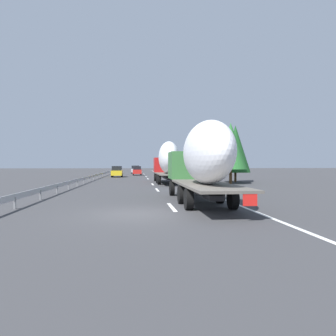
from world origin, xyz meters
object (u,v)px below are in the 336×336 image
car_silver_hatch (135,170)px  truck_lead (167,161)px  truck_trailing (202,159)px  road_sign (172,165)px  car_black_suv (137,168)px  car_red_compact (137,171)px  car_yellow_coupe (117,172)px

car_silver_hatch → truck_lead: bearing=-174.5°
truck_trailing → road_sign: size_ratio=4.26×
car_black_suv → car_red_compact: (-43.46, 0.09, 0.00)m
car_yellow_coupe → car_red_compact: (8.96, -3.55, -0.03)m
truck_lead → car_black_suv: truck_lead is taller
truck_trailing → car_silver_hatch: 59.03m
truck_trailing → car_red_compact: bearing=4.1°
car_yellow_coupe → car_red_compact: size_ratio=1.10×
car_black_suv → road_sign: road_sign is taller
truck_lead → truck_trailing: 18.76m
car_yellow_coupe → car_red_compact: 9.63m
truck_lead → car_silver_hatch: bearing=5.5°
car_silver_hatch → road_sign: size_ratio=1.38×
car_black_suv → car_red_compact: size_ratio=1.04×
truck_lead → road_sign: truck_lead is taller
car_silver_hatch → car_red_compact: bearing=-177.7°
truck_trailing → car_red_compact: (46.98, 3.40, -1.57)m
car_red_compact → road_sign: bearing=-131.9°
car_yellow_coupe → car_silver_hatch: size_ratio=1.12×
car_yellow_coupe → car_black_suv: size_ratio=1.06×
truck_trailing → car_yellow_coupe: (38.03, 6.94, -1.54)m
truck_lead → car_silver_hatch: 40.34m
truck_lead → truck_trailing: bearing=-180.0°
truck_trailing → car_black_suv: truck_trailing is taller
car_red_compact → road_sign: size_ratio=1.40×
car_yellow_coupe → road_sign: bearing=-72.7°
truck_trailing → car_silver_hatch: bearing=3.8°
truck_lead → car_red_compact: (28.22, 3.40, -1.71)m
truck_lead → car_silver_hatch: (40.12, 3.87, -1.69)m
car_black_suv → car_silver_hatch: (-31.56, 0.56, 0.03)m
truck_lead → road_sign: bearing=-7.9°
car_black_suv → road_sign: 49.71m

